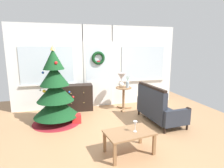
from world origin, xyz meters
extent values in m
plane|color=#AD7F56|center=(0.00, 0.00, 0.00)|extent=(6.76, 6.76, 0.00)
cube|color=white|center=(-1.52, 2.09, 1.27)|extent=(2.15, 0.08, 2.55)
cube|color=white|center=(1.52, 2.09, 1.27)|extent=(2.15, 0.08, 2.55)
cube|color=white|center=(0.00, 2.09, 2.30)|extent=(0.94, 0.08, 0.50)
cube|color=silver|center=(0.00, 2.05, 1.02)|extent=(0.90, 0.05, 2.05)
cube|color=white|center=(0.00, 2.03, 0.45)|extent=(0.78, 0.02, 0.80)
cube|color=silver|center=(0.00, 2.03, 1.40)|extent=(0.78, 0.01, 1.10)
cube|color=silver|center=(-1.52, 2.03, 1.35)|extent=(1.50, 0.01, 1.10)
cube|color=silver|center=(1.52, 2.03, 1.35)|extent=(1.50, 0.01, 1.10)
cube|color=silver|center=(-1.52, 2.02, 0.78)|extent=(1.59, 0.06, 0.03)
cube|color=silver|center=(1.52, 2.02, 0.78)|extent=(1.59, 0.06, 0.03)
torus|color=#123B1B|center=(0.00, 1.99, 1.55)|extent=(0.41, 0.09, 0.41)
cube|color=red|center=(0.00, 1.97, 1.42)|extent=(0.10, 0.02, 0.10)
cylinder|color=#4C331E|center=(-1.29, 0.95, 0.12)|extent=(0.10, 0.10, 0.24)
cone|color=maroon|center=(-1.29, 0.95, 0.05)|extent=(1.19, 1.19, 0.10)
cone|color=#14421E|center=(-1.29, 0.95, 0.42)|extent=(1.09, 1.09, 0.49)
cone|color=#14421E|center=(-1.29, 0.95, 0.81)|extent=(0.89, 0.89, 0.49)
cone|color=#14421E|center=(-1.29, 0.95, 1.21)|extent=(0.70, 0.70, 0.49)
cone|color=#14421E|center=(-1.29, 0.95, 1.60)|extent=(0.50, 0.50, 0.49)
cone|color=#E0BC4C|center=(-1.29, 0.95, 1.86)|extent=(0.12, 0.12, 0.12)
sphere|color=red|center=(-1.23, 0.78, 1.52)|extent=(0.07, 0.07, 0.07)
sphere|color=gold|center=(-1.52, 0.74, 0.88)|extent=(0.08, 0.08, 0.08)
sphere|color=silver|center=(-1.66, 1.05, 0.55)|extent=(0.06, 0.06, 0.06)
sphere|color=#264CB2|center=(-0.95, 1.07, 0.74)|extent=(0.05, 0.05, 0.05)
sphere|color=red|center=(-0.86, 1.05, 0.61)|extent=(0.06, 0.06, 0.06)
sphere|color=gold|center=(-1.34, 1.26, 0.98)|extent=(0.07, 0.07, 0.07)
sphere|color=silver|center=(-1.65, 1.10, 0.82)|extent=(0.05, 0.05, 0.05)
sphere|color=#264CB2|center=(-1.54, 0.93, 1.28)|extent=(0.06, 0.06, 0.06)
cube|color=black|center=(-0.70, 1.79, 0.39)|extent=(0.92, 0.47, 0.78)
sphere|color=tan|center=(-0.89, 1.58, 0.58)|extent=(0.03, 0.03, 0.03)
sphere|color=tan|center=(-0.53, 1.56, 0.58)|extent=(0.03, 0.03, 0.03)
sphere|color=tan|center=(-0.89, 1.58, 0.28)|extent=(0.03, 0.03, 0.03)
sphere|color=tan|center=(-0.53, 1.56, 0.28)|extent=(0.03, 0.03, 0.03)
cylinder|color=black|center=(1.62, -0.28, 0.07)|extent=(0.05, 0.05, 0.14)
cylinder|color=black|center=(1.53, 0.96, 0.07)|extent=(0.05, 0.05, 0.14)
cylinder|color=black|center=(1.02, -0.32, 0.07)|extent=(0.05, 0.05, 0.14)
cylinder|color=black|center=(0.93, 0.92, 0.07)|extent=(0.05, 0.05, 0.14)
cube|color=#282D38|center=(1.28, 0.32, 0.21)|extent=(0.80, 1.23, 0.14)
cube|color=#282D38|center=(0.98, 0.30, 0.59)|extent=(0.20, 1.19, 0.62)
cube|color=black|center=(0.98, 0.30, 0.93)|extent=(0.16, 1.16, 0.06)
cube|color=#282D38|center=(1.32, -0.31, 0.33)|extent=(0.67, 0.13, 0.38)
cylinder|color=black|center=(1.61, -0.29, 0.50)|extent=(0.10, 0.10, 0.09)
cube|color=#282D38|center=(1.23, 0.96, 0.33)|extent=(0.67, 0.13, 0.38)
cylinder|color=black|center=(1.52, 0.98, 0.50)|extent=(0.10, 0.10, 0.09)
cylinder|color=#8E6642|center=(0.67, 1.50, 0.67)|extent=(0.48, 0.48, 0.02)
cylinder|color=#8E6642|center=(0.67, 1.50, 0.33)|extent=(0.07, 0.07, 0.66)
cube|color=#8E6642|center=(0.83, 1.50, 0.02)|extent=(0.20, 0.05, 0.04)
cube|color=#8E6642|center=(0.59, 1.64, 0.02)|extent=(0.14, 0.20, 0.04)
cube|color=#8E6642|center=(0.59, 1.36, 0.02)|extent=(0.14, 0.20, 0.04)
sphere|color=silver|center=(0.61, 1.54, 0.77)|extent=(0.16, 0.16, 0.16)
cylinder|color=silver|center=(0.61, 1.54, 0.90)|extent=(0.02, 0.02, 0.06)
cone|color=silver|center=(0.61, 1.54, 1.03)|extent=(0.28, 0.28, 0.20)
cylinder|color=#99ADBC|center=(0.77, 1.44, 0.77)|extent=(0.09, 0.09, 0.16)
sphere|color=#99ADBC|center=(0.77, 1.44, 0.85)|extent=(0.10, 0.10, 0.10)
cylinder|color=#4C7042|center=(0.75, 1.44, 0.95)|extent=(0.07, 0.01, 0.17)
cylinder|color=#4C7042|center=(0.77, 1.44, 0.95)|extent=(0.01, 0.01, 0.18)
cylinder|color=#4C7042|center=(0.79, 1.44, 0.95)|extent=(0.07, 0.01, 0.17)
cube|color=#8E6642|center=(-0.01, -0.84, 0.40)|extent=(0.91, 0.64, 0.03)
cube|color=#8E6642|center=(-0.35, -1.11, 0.19)|extent=(0.05, 0.05, 0.38)
cube|color=#8E6642|center=(0.40, -1.00, 0.19)|extent=(0.05, 0.05, 0.38)
cube|color=#8E6642|center=(-0.42, -0.68, 0.19)|extent=(0.05, 0.05, 0.38)
cube|color=#8E6642|center=(0.33, -0.56, 0.19)|extent=(0.05, 0.05, 0.38)
cylinder|color=silver|center=(0.09, -0.86, 0.41)|extent=(0.06, 0.06, 0.01)
cylinder|color=silver|center=(0.09, -0.86, 0.47)|extent=(0.01, 0.01, 0.10)
cone|color=silver|center=(0.09, -0.86, 0.56)|extent=(0.08, 0.08, 0.09)
cube|color=red|center=(-0.81, 0.80, 0.11)|extent=(0.22, 0.20, 0.22)
camera|label=1|loc=(-1.08, -3.66, 1.86)|focal=29.52mm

